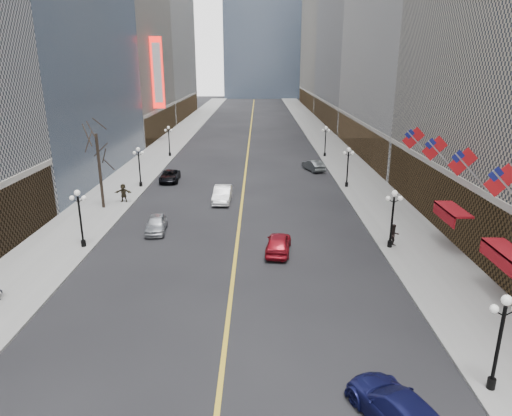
{
  "coord_description": "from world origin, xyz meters",
  "views": [
    {
      "loc": [
        1.67,
        -2.56,
        13.64
      ],
      "look_at": [
        1.59,
        15.17,
        8.0
      ],
      "focal_mm": 32.0,
      "sensor_mm": 36.0,
      "label": 1
    }
  ],
  "objects_px": {
    "car_nb_mid": "(222,194)",
    "car_sb_mid": "(278,243)",
    "streetlamp_west_2": "(139,163)",
    "car_nb_near": "(156,224)",
    "streetlamp_east_0": "(501,333)",
    "car_sb_far": "(313,165)",
    "streetlamp_east_2": "(348,163)",
    "car_nb_far": "(170,176)",
    "car_sb_near": "(400,411)",
    "streetlamp_east_3": "(325,138)",
    "streetlamp_west_3": "(169,138)",
    "streetlamp_west_1": "(80,212)",
    "streetlamp_east_1": "(393,213)"
  },
  "relations": [
    {
      "from": "car_nb_mid",
      "to": "car_sb_mid",
      "type": "relative_size",
      "value": 1.11
    },
    {
      "from": "streetlamp_west_2",
      "to": "car_nb_mid",
      "type": "relative_size",
      "value": 0.92
    },
    {
      "from": "streetlamp_west_2",
      "to": "car_nb_near",
      "type": "distance_m",
      "value": 15.28
    },
    {
      "from": "streetlamp_east_0",
      "to": "car_sb_far",
      "type": "xyz_separation_m",
      "value": [
        -2.8,
        42.75,
        -2.19
      ]
    },
    {
      "from": "car_sb_mid",
      "to": "streetlamp_west_2",
      "type": "bearing_deg",
      "value": -44.54
    },
    {
      "from": "streetlamp_east_2",
      "to": "car_nb_far",
      "type": "xyz_separation_m",
      "value": [
        -20.8,
        2.91,
        -2.24
      ]
    },
    {
      "from": "streetlamp_west_2",
      "to": "car_sb_near",
      "type": "xyz_separation_m",
      "value": [
        18.98,
        -36.09,
        -2.13
      ]
    },
    {
      "from": "car_nb_mid",
      "to": "car_nb_far",
      "type": "bearing_deg",
      "value": 131.01
    },
    {
      "from": "streetlamp_east_3",
      "to": "streetlamp_west_3",
      "type": "distance_m",
      "value": 23.6
    },
    {
      "from": "streetlamp_west_3",
      "to": "car_sb_near",
      "type": "xyz_separation_m",
      "value": [
        18.98,
        -54.09,
        -2.13
      ]
    },
    {
      "from": "streetlamp_west_1",
      "to": "car_nb_near",
      "type": "height_order",
      "value": "streetlamp_west_1"
    },
    {
      "from": "car_sb_far",
      "to": "streetlamp_west_1",
      "type": "bearing_deg",
      "value": 33.01
    },
    {
      "from": "streetlamp_west_3",
      "to": "car_nb_mid",
      "type": "distance_m",
      "value": 25.6
    },
    {
      "from": "streetlamp_east_2",
      "to": "streetlamp_west_2",
      "type": "height_order",
      "value": "same"
    },
    {
      "from": "car_nb_near",
      "to": "car_nb_far",
      "type": "distance_m",
      "value": 17.36
    },
    {
      "from": "streetlamp_west_3",
      "to": "car_sb_far",
      "type": "height_order",
      "value": "streetlamp_west_3"
    },
    {
      "from": "car_nb_mid",
      "to": "streetlamp_west_1",
      "type": "bearing_deg",
      "value": -126.8
    },
    {
      "from": "car_nb_near",
      "to": "car_sb_mid",
      "type": "distance_m",
      "value": 11.08
    },
    {
      "from": "streetlamp_east_3",
      "to": "car_sb_near",
      "type": "height_order",
      "value": "streetlamp_east_3"
    },
    {
      "from": "car_nb_mid",
      "to": "car_sb_mid",
      "type": "bearing_deg",
      "value": -67.1
    },
    {
      "from": "car_sb_mid",
      "to": "car_sb_far",
      "type": "relative_size",
      "value": 1.02
    },
    {
      "from": "car_nb_near",
      "to": "streetlamp_east_0",
      "type": "bearing_deg",
      "value": -51.84
    },
    {
      "from": "streetlamp_east_1",
      "to": "streetlamp_east_3",
      "type": "bearing_deg",
      "value": 90.0
    },
    {
      "from": "streetlamp_west_2",
      "to": "car_sb_mid",
      "type": "height_order",
      "value": "streetlamp_west_2"
    },
    {
      "from": "car_nb_far",
      "to": "car_sb_near",
      "type": "xyz_separation_m",
      "value": [
        16.18,
        -38.99,
        0.11
      ]
    },
    {
      "from": "streetlamp_west_2",
      "to": "streetlamp_west_3",
      "type": "height_order",
      "value": "same"
    },
    {
      "from": "car_sb_mid",
      "to": "streetlamp_east_3",
      "type": "bearing_deg",
      "value": -96.34
    },
    {
      "from": "streetlamp_west_1",
      "to": "car_sb_near",
      "type": "xyz_separation_m",
      "value": [
        18.98,
        -18.09,
        -2.13
      ]
    },
    {
      "from": "streetlamp_east_3",
      "to": "car_sb_mid",
      "type": "relative_size",
      "value": 1.02
    },
    {
      "from": "streetlamp_west_2",
      "to": "car_sb_mid",
      "type": "distance_m",
      "value": 24.12
    },
    {
      "from": "streetlamp_east_2",
      "to": "car_sb_mid",
      "type": "distance_m",
      "value": 20.75
    },
    {
      "from": "streetlamp_east_0",
      "to": "car_sb_near",
      "type": "relative_size",
      "value": 0.85
    },
    {
      "from": "streetlamp_east_3",
      "to": "streetlamp_west_1",
      "type": "height_order",
      "value": "same"
    },
    {
      "from": "streetlamp_east_0",
      "to": "car_nb_mid",
      "type": "xyz_separation_m",
      "value": [
        -13.8,
        28.45,
        -2.1
      ]
    },
    {
      "from": "streetlamp_east_0",
      "to": "streetlamp_east_1",
      "type": "xyz_separation_m",
      "value": [
        0.0,
        16.0,
        0.0
      ]
    },
    {
      "from": "streetlamp_east_1",
      "to": "streetlamp_west_3",
      "type": "height_order",
      "value": "same"
    },
    {
      "from": "streetlamp_west_3",
      "to": "car_sb_mid",
      "type": "distance_m",
      "value": 39.77
    },
    {
      "from": "streetlamp_east_2",
      "to": "car_sb_near",
      "type": "bearing_deg",
      "value": -97.29
    },
    {
      "from": "streetlamp_west_1",
      "to": "streetlamp_west_2",
      "type": "distance_m",
      "value": 18.0
    },
    {
      "from": "streetlamp_west_2",
      "to": "car_sb_near",
      "type": "distance_m",
      "value": 40.83
    },
    {
      "from": "streetlamp_east_3",
      "to": "streetlamp_west_1",
      "type": "relative_size",
      "value": 1.0
    },
    {
      "from": "streetlamp_east_0",
      "to": "streetlamp_east_2",
      "type": "relative_size",
      "value": 1.0
    },
    {
      "from": "streetlamp_west_2",
      "to": "car_sb_far",
      "type": "bearing_deg",
      "value": 22.81
    },
    {
      "from": "car_sb_far",
      "to": "streetlamp_west_3",
      "type": "bearing_deg",
      "value": -43.1
    },
    {
      "from": "streetlamp_east_0",
      "to": "streetlamp_east_1",
      "type": "distance_m",
      "value": 16.0
    },
    {
      "from": "streetlamp_east_3",
      "to": "car_nb_far",
      "type": "relative_size",
      "value": 0.95
    },
    {
      "from": "streetlamp_east_0",
      "to": "streetlamp_west_2",
      "type": "xyz_separation_m",
      "value": [
        -23.6,
        34.0,
        0.0
      ]
    },
    {
      "from": "streetlamp_west_2",
      "to": "car_sb_near",
      "type": "relative_size",
      "value": 0.85
    },
    {
      "from": "car_sb_far",
      "to": "streetlamp_east_3",
      "type": "bearing_deg",
      "value": -125.96
    },
    {
      "from": "streetlamp_east_0",
      "to": "car_sb_near",
      "type": "height_order",
      "value": "streetlamp_east_0"
    }
  ]
}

